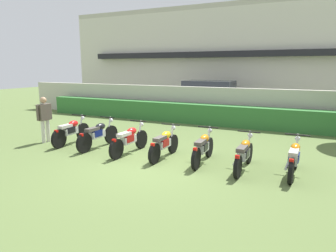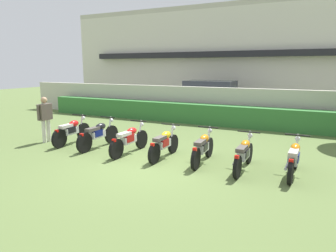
# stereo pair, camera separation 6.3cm
# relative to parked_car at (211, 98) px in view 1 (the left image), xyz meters

# --- Properties ---
(ground) EXTENTS (60.00, 60.00, 0.00)m
(ground) POSITION_rel_parked_car_xyz_m (1.33, -9.53, -0.94)
(ground) COLOR #566B38
(building) EXTENTS (25.42, 6.50, 6.49)m
(building) POSITION_rel_parked_car_xyz_m (1.33, 5.32, 2.31)
(building) COLOR beige
(building) RESTS_ON ground
(compound_wall) EXTENTS (24.15, 0.30, 1.69)m
(compound_wall) POSITION_rel_parked_car_xyz_m (1.33, -2.34, -0.09)
(compound_wall) COLOR #BCB7A8
(compound_wall) RESTS_ON ground
(hedge_row) EXTENTS (19.32, 0.70, 0.93)m
(hedge_row) POSITION_rel_parked_car_xyz_m (1.33, -3.04, -0.47)
(hedge_row) COLOR #337033
(hedge_row) RESTS_ON ground
(parked_car) EXTENTS (4.50, 2.07, 1.89)m
(parked_car) POSITION_rel_parked_car_xyz_m (0.00, 0.00, 0.00)
(parked_car) COLOR #9EA3A8
(parked_car) RESTS_ON ground
(motorcycle_in_row_0) EXTENTS (0.60, 1.86, 0.98)m
(motorcycle_in_row_0) POSITION_rel_parked_car_xyz_m (-2.28, -8.64, -0.48)
(motorcycle_in_row_0) COLOR black
(motorcycle_in_row_0) RESTS_ON ground
(motorcycle_in_row_1) EXTENTS (0.60, 1.99, 0.98)m
(motorcycle_in_row_1) POSITION_rel_parked_car_xyz_m (-1.11, -8.64, -0.48)
(motorcycle_in_row_1) COLOR black
(motorcycle_in_row_1) RESTS_ON ground
(motorcycle_in_row_2) EXTENTS (0.60, 1.96, 0.96)m
(motorcycle_in_row_2) POSITION_rel_parked_car_xyz_m (0.19, -8.75, -0.49)
(motorcycle_in_row_2) COLOR black
(motorcycle_in_row_2) RESTS_ON ground
(motorcycle_in_row_3) EXTENTS (0.60, 1.80, 0.95)m
(motorcycle_in_row_3) POSITION_rel_parked_car_xyz_m (1.36, -8.72, -0.49)
(motorcycle_in_row_3) COLOR black
(motorcycle_in_row_3) RESTS_ON ground
(motorcycle_in_row_4) EXTENTS (0.60, 1.85, 0.95)m
(motorcycle_in_row_4) POSITION_rel_parked_car_xyz_m (2.54, -8.65, -0.49)
(motorcycle_in_row_4) COLOR black
(motorcycle_in_row_4) RESTS_ON ground
(motorcycle_in_row_5) EXTENTS (0.60, 1.90, 0.94)m
(motorcycle_in_row_5) POSITION_rel_parked_car_xyz_m (3.69, -8.76, -0.50)
(motorcycle_in_row_5) COLOR black
(motorcycle_in_row_5) RESTS_ON ground
(motorcycle_in_row_6) EXTENTS (0.60, 1.84, 0.96)m
(motorcycle_in_row_6) POSITION_rel_parked_car_xyz_m (4.88, -8.63, -0.49)
(motorcycle_in_row_6) COLOR black
(motorcycle_in_row_6) RESTS_ON ground
(inspector_person) EXTENTS (0.22, 0.66, 1.62)m
(inspector_person) POSITION_rel_parked_car_xyz_m (-3.29, -8.82, 0.01)
(inspector_person) COLOR silver
(inspector_person) RESTS_ON ground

